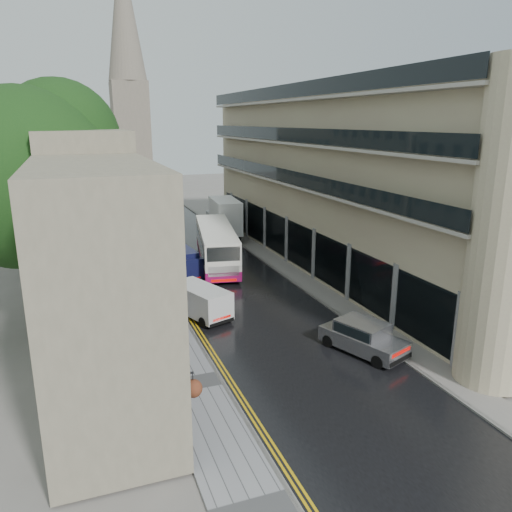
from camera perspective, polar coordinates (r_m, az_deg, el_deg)
road at (r=39.72m, az=-4.58°, el=-1.75°), size 9.00×85.00×0.02m
left_sidewalk at (r=38.62m, az=-12.96°, el=-2.53°), size 2.70×85.00×0.12m
right_sidewalk at (r=41.42m, az=2.62°, el=-0.93°), size 1.80×85.00×0.12m
old_shop_row at (r=39.50m, az=-19.18°, el=6.27°), size 4.50×56.00×12.00m
modern_block at (r=40.91m, az=9.98°, el=8.58°), size 8.00×40.00×14.00m
church_spire at (r=92.11m, az=-14.50°, el=20.03°), size 6.40×6.40×40.00m
tree_near at (r=29.56m, az=-24.64°, el=4.82°), size 10.56×10.56×13.89m
tree_far at (r=42.49m, az=-23.06°, el=6.79°), size 9.24×9.24×12.46m
cream_bus at (r=37.95m, az=-5.94°, el=-0.10°), size 4.76×11.88×3.16m
white_lorry at (r=48.51m, az=-4.52°, el=3.87°), size 3.02×7.95×4.08m
silver_hatchback at (r=25.03m, az=13.84°, el=-10.61°), size 3.42×4.88×1.68m
white_van at (r=28.89m, az=-6.08°, el=-6.35°), size 3.24×4.70×1.95m
navy_van at (r=36.64m, az=-8.87°, el=-1.47°), size 2.31×4.68×2.29m
pedestrian at (r=36.12m, az=-12.42°, el=-2.28°), size 0.61×0.41×1.63m
lamp_post_near at (r=30.96m, az=-10.28°, el=0.04°), size 0.79×0.21×6.96m
lamp_post_far at (r=43.95m, az=-13.02°, el=4.78°), size 0.86×0.25×7.56m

